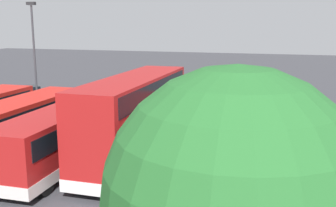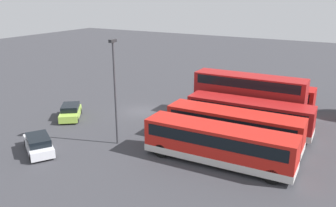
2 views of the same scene
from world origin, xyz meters
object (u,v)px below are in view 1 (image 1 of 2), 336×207
at_px(lamp_post_tall, 34,51).
at_px(car_small_green, 25,94).
at_px(bus_double_decker_second, 135,116).
at_px(bus_single_deck_near_end, 198,139).
at_px(bus_single_deck_third, 70,132).
at_px(bus_single_deck_fourth, 15,126).
at_px(car_hatchback_silver, 111,92).

bearing_deg(lamp_post_tall, car_small_green, -44.71).
height_order(bus_double_decker_second, car_small_green, bus_double_decker_second).
bearing_deg(bus_single_deck_near_end, car_small_green, -32.73).
bearing_deg(bus_single_deck_third, bus_single_deck_near_end, -174.16).
relative_size(bus_single_deck_third, lamp_post_tall, 1.29).
xyz_separation_m(bus_single_deck_fourth, car_hatchback_silver, (2.04, -16.74, -0.92)).
relative_size(bus_single_deck_near_end, lamp_post_tall, 1.23).
relative_size(bus_double_decker_second, car_hatchback_silver, 2.60).
xyz_separation_m(bus_single_deck_fourth, car_small_green, (9.24, -13.16, -0.92)).
xyz_separation_m(bus_single_deck_near_end, bus_single_deck_fourth, (10.47, 0.50, 0.00)).
relative_size(car_hatchback_silver, lamp_post_tall, 0.48).
xyz_separation_m(bus_single_deck_near_end, bus_double_decker_second, (3.54, -0.41, 0.83)).
distance_m(bus_double_decker_second, car_hatchback_silver, 18.27).
distance_m(bus_single_deck_near_end, bus_single_deck_third, 6.87).
distance_m(bus_single_deck_third, car_small_green, 18.57).
bearing_deg(bus_double_decker_second, bus_single_deck_near_end, 173.43).
bearing_deg(bus_single_deck_fourth, bus_single_deck_near_end, -177.26).
bearing_deg(lamp_post_tall, car_hatchback_silver, -108.35).
distance_m(bus_double_decker_second, lamp_post_tall, 14.25).
height_order(bus_double_decker_second, car_hatchback_silver, bus_double_decker_second).
height_order(bus_single_deck_third, car_small_green, bus_single_deck_third).
height_order(car_hatchback_silver, car_small_green, same).
distance_m(bus_single_deck_fourth, car_small_green, 16.11).
bearing_deg(bus_double_decker_second, car_small_green, -37.17).
xyz_separation_m(bus_single_deck_near_end, car_small_green, (19.70, -12.66, -0.92)).
bearing_deg(car_small_green, bus_single_deck_third, 133.91).
height_order(bus_single_deck_near_end, bus_single_deck_fourth, same).
bearing_deg(car_hatchback_silver, bus_double_decker_second, 119.51).
relative_size(bus_double_decker_second, bus_single_deck_third, 0.97).
xyz_separation_m(bus_double_decker_second, car_small_green, (16.16, -12.25, -1.75)).
distance_m(bus_single_deck_third, car_hatchback_silver, 17.88).
relative_size(bus_single_deck_fourth, lamp_post_tall, 1.29).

